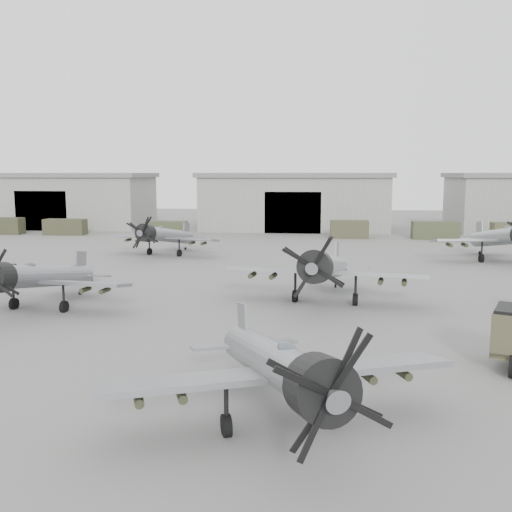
{
  "coord_description": "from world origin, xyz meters",
  "views": [
    {
      "loc": [
        3.31,
        -27.1,
        8.68
      ],
      "look_at": [
        -1.1,
        14.97,
        2.5
      ],
      "focal_mm": 40.0,
      "sensor_mm": 36.0,
      "label": 1
    }
  ],
  "objects_px": {
    "aircraft_mid_2": "(325,268)",
    "tug_trailer": "(37,275)",
    "aircraft_mid_1": "(36,277)",
    "aircraft_far_0": "(163,235)",
    "aircraft_far_1": "(504,237)",
    "aircraft_near_1": "(281,367)"
  },
  "relations": [
    {
      "from": "aircraft_mid_2",
      "to": "tug_trailer",
      "type": "xyz_separation_m",
      "value": [
        -23.08,
        5.75,
        -1.93
      ]
    },
    {
      "from": "aircraft_mid_1",
      "to": "aircraft_far_0",
      "type": "xyz_separation_m",
      "value": [
        1.52,
        24.7,
        -0.02
      ]
    },
    {
      "from": "aircraft_far_1",
      "to": "aircraft_mid_1",
      "type": "bearing_deg",
      "value": -152.75
    },
    {
      "from": "aircraft_mid_1",
      "to": "aircraft_far_0",
      "type": "relative_size",
      "value": 1.01
    },
    {
      "from": "aircraft_far_0",
      "to": "aircraft_far_1",
      "type": "xyz_separation_m",
      "value": [
        34.25,
        -1.05,
        0.32
      ]
    },
    {
      "from": "aircraft_mid_2",
      "to": "aircraft_far_0",
      "type": "distance_m",
      "value": 26.64
    },
    {
      "from": "aircraft_mid_2",
      "to": "tug_trailer",
      "type": "relative_size",
      "value": 1.97
    },
    {
      "from": "aircraft_near_1",
      "to": "aircraft_mid_2",
      "type": "xyz_separation_m",
      "value": [
        1.74,
        19.25,
        0.21
      ]
    },
    {
      "from": "aircraft_mid_1",
      "to": "aircraft_near_1",
      "type": "bearing_deg",
      "value": -35.68
    },
    {
      "from": "aircraft_mid_2",
      "to": "tug_trailer",
      "type": "height_order",
      "value": "aircraft_mid_2"
    },
    {
      "from": "aircraft_near_1",
      "to": "aircraft_mid_2",
      "type": "bearing_deg",
      "value": 64.02
    },
    {
      "from": "aircraft_mid_1",
      "to": "aircraft_far_1",
      "type": "distance_m",
      "value": 42.88
    },
    {
      "from": "aircraft_far_0",
      "to": "aircraft_mid_1",
      "type": "bearing_deg",
      "value": -79.42
    },
    {
      "from": "aircraft_far_0",
      "to": "tug_trailer",
      "type": "distance_m",
      "value": 16.48
    },
    {
      "from": "aircraft_mid_1",
      "to": "tug_trailer",
      "type": "distance_m",
      "value": 10.95
    },
    {
      "from": "aircraft_near_1",
      "to": "aircraft_mid_1",
      "type": "relative_size",
      "value": 1.01
    },
    {
      "from": "aircraft_mid_1",
      "to": "tug_trailer",
      "type": "xyz_separation_m",
      "value": [
        -4.93,
        9.63,
        -1.66
      ]
    },
    {
      "from": "aircraft_mid_1",
      "to": "aircraft_mid_2",
      "type": "xyz_separation_m",
      "value": [
        18.15,
        3.88,
        0.27
      ]
    },
    {
      "from": "aircraft_mid_1",
      "to": "aircraft_mid_2",
      "type": "height_order",
      "value": "aircraft_mid_2"
    },
    {
      "from": "aircraft_mid_1",
      "to": "tug_trailer",
      "type": "relative_size",
      "value": 1.75
    },
    {
      "from": "aircraft_far_0",
      "to": "aircraft_near_1",
      "type": "bearing_deg",
      "value": -55.51
    },
    {
      "from": "aircraft_far_1",
      "to": "aircraft_far_0",
      "type": "bearing_deg",
      "value": 172.02
    }
  ]
}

